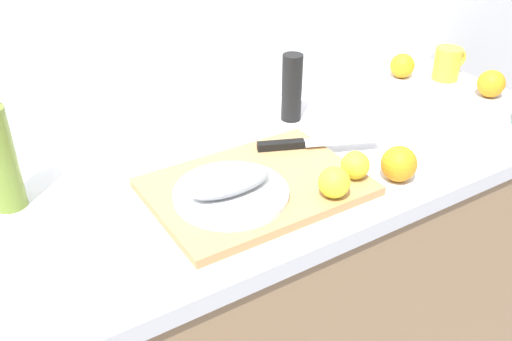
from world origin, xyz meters
TOP-DOWN VIEW (x-y plane):
  - kitchen_counter at (0.00, 0.00)m, footprint 2.00×0.60m
  - cutting_board at (0.09, -0.08)m, footprint 0.44×0.31m
  - white_plate at (0.02, -0.10)m, footprint 0.23×0.23m
  - fish_fillet at (0.02, -0.10)m, footprint 0.18×0.07m
  - chef_knife at (0.26, -0.01)m, footprint 0.28×0.14m
  - lemon_0 at (0.20, -0.20)m, footprint 0.06×0.06m
  - lemon_1 at (0.28, -0.17)m, footprint 0.06×0.06m
  - coffee_mug_0 at (0.91, 0.14)m, footprint 0.12×0.08m
  - orange_1 at (0.80, 0.22)m, footprint 0.07×0.07m
  - orange_2 at (0.91, -0.02)m, footprint 0.08×0.08m
  - orange_3 at (0.37, -0.20)m, footprint 0.08×0.08m
  - pepper_mill at (0.35, 0.16)m, footprint 0.05×0.05m

SIDE VIEW (x-z plane):
  - kitchen_counter at x=0.00m, z-range 0.00..0.90m
  - cutting_board at x=0.09m, z-range 0.90..0.92m
  - white_plate at x=0.02m, z-range 0.92..0.93m
  - chef_knife at x=0.26m, z-range 0.92..0.94m
  - orange_1 at x=0.80m, z-range 0.90..0.97m
  - orange_2 at x=0.91m, z-range 0.90..0.98m
  - orange_3 at x=0.37m, z-range 0.90..0.98m
  - coffee_mug_0 at x=0.91m, z-range 0.90..1.00m
  - lemon_1 at x=0.28m, z-range 0.92..0.98m
  - lemon_0 at x=0.20m, z-range 0.92..0.98m
  - fish_fillet at x=0.02m, z-range 0.94..0.97m
  - pepper_mill at x=0.35m, z-range 0.90..1.08m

